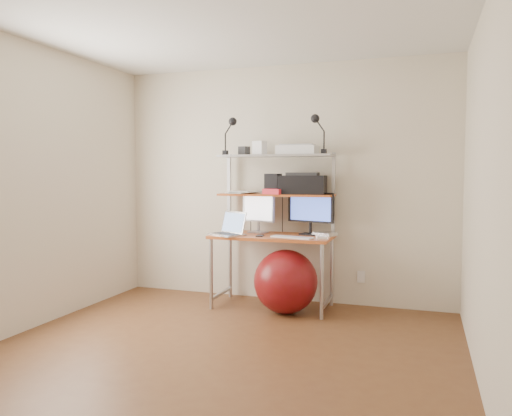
% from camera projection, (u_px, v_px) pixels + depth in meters
% --- Properties ---
extents(room, '(3.60, 3.60, 3.60)m').
position_uv_depth(room, '(215.00, 189.00, 3.63)').
color(room, brown).
rests_on(room, ground).
extents(computer_desk, '(1.20, 0.60, 1.57)m').
position_uv_depth(computer_desk, '(274.00, 213.00, 5.07)').
color(computer_desk, '#C35926').
rests_on(computer_desk, ground).
extents(desktop, '(1.20, 0.60, 0.00)m').
position_uv_depth(desktop, '(272.00, 235.00, 5.03)').
color(desktop, '#C35926').
rests_on(desktop, computer_desk).
extents(mid_shelf, '(1.18, 0.34, 0.00)m').
position_uv_depth(mid_shelf, '(276.00, 194.00, 5.12)').
color(mid_shelf, '#C35926').
rests_on(mid_shelf, computer_desk).
extents(top_shelf, '(1.18, 0.34, 0.00)m').
position_uv_depth(top_shelf, '(276.00, 155.00, 5.09)').
color(top_shelf, '#A7A7AB').
rests_on(top_shelf, computer_desk).
extents(floor, '(3.60, 3.60, 0.00)m').
position_uv_depth(floor, '(216.00, 356.00, 3.72)').
color(floor, brown).
rests_on(floor, ground).
extents(wall_outlet, '(0.08, 0.01, 0.12)m').
position_uv_depth(wall_outlet, '(361.00, 277.00, 5.11)').
color(wall_outlet, white).
rests_on(wall_outlet, room).
extents(monitor_silver, '(0.38, 0.20, 0.44)m').
position_uv_depth(monitor_silver, '(258.00, 210.00, 5.22)').
color(monitor_silver, '#B2B3B7').
rests_on(monitor_silver, desktop).
extents(monitor_black, '(0.49, 0.20, 0.50)m').
position_uv_depth(monitor_black, '(311.00, 210.00, 5.04)').
color(monitor_black, black).
rests_on(monitor_black, desktop).
extents(laptop, '(0.43, 0.40, 0.30)m').
position_uv_depth(laptop, '(230.00, 230.00, 5.03)').
color(laptop, silver).
rests_on(laptop, desktop).
extents(keyboard, '(0.43, 0.20, 0.01)m').
position_uv_depth(keyboard, '(292.00, 237.00, 4.80)').
color(keyboard, white).
rests_on(keyboard, desktop).
extents(mouse, '(0.10, 0.07, 0.02)m').
position_uv_depth(mouse, '(322.00, 238.00, 4.71)').
color(mouse, white).
rests_on(mouse, desktop).
extents(mac_mini, '(0.24, 0.24, 0.04)m').
position_uv_depth(mac_mini, '(325.00, 234.00, 4.97)').
color(mac_mini, silver).
rests_on(mac_mini, desktop).
extents(phone, '(0.08, 0.13, 0.01)m').
position_uv_depth(phone, '(260.00, 236.00, 4.93)').
color(phone, black).
rests_on(phone, desktop).
extents(printer, '(0.48, 0.35, 0.22)m').
position_uv_depth(printer, '(303.00, 184.00, 5.04)').
color(printer, black).
rests_on(printer, mid_shelf).
extents(nas_cube, '(0.15, 0.15, 0.21)m').
position_uv_depth(nas_cube, '(273.00, 184.00, 5.10)').
color(nas_cube, black).
rests_on(nas_cube, mid_shelf).
extents(red_box, '(0.23, 0.18, 0.05)m').
position_uv_depth(red_box, '(274.00, 191.00, 5.02)').
color(red_box, red).
rests_on(red_box, mid_shelf).
extents(scanner, '(0.40, 0.26, 0.10)m').
position_uv_depth(scanner, '(298.00, 150.00, 5.05)').
color(scanner, white).
rests_on(scanner, top_shelf).
extents(box_white, '(0.14, 0.13, 0.14)m').
position_uv_depth(box_white, '(260.00, 148.00, 5.11)').
color(box_white, white).
rests_on(box_white, top_shelf).
extents(box_grey, '(0.12, 0.12, 0.09)m').
position_uv_depth(box_grey, '(244.00, 151.00, 5.26)').
color(box_grey, '#2C2D2F').
rests_on(box_grey, top_shelf).
extents(clip_lamp_left, '(0.15, 0.08, 0.38)m').
position_uv_depth(clip_lamp_left, '(231.00, 128.00, 5.13)').
color(clip_lamp_left, black).
rests_on(clip_lamp_left, top_shelf).
extents(clip_lamp_right, '(0.16, 0.09, 0.39)m').
position_uv_depth(clip_lamp_right, '(317.00, 125.00, 4.89)').
color(clip_lamp_right, black).
rests_on(clip_lamp_right, top_shelf).
extents(exercise_ball, '(0.62, 0.62, 0.62)m').
position_uv_depth(exercise_ball, '(286.00, 282.00, 4.84)').
color(exercise_ball, maroon).
rests_on(exercise_ball, floor).
extents(paper_stack, '(0.42, 0.41, 0.02)m').
position_uv_depth(paper_stack, '(241.00, 192.00, 5.24)').
color(paper_stack, white).
rests_on(paper_stack, mid_shelf).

